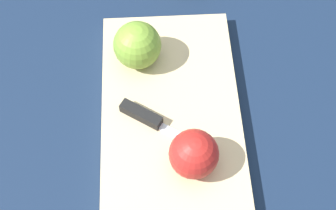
{
  "coord_description": "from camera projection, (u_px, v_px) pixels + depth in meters",
  "views": [
    {
      "loc": [
        0.33,
        0.0,
        0.62
      ],
      "look_at": [
        0.0,
        0.0,
        0.04
      ],
      "focal_mm": 50.0,
      "sensor_mm": 36.0,
      "label": 1
    }
  ],
  "objects": [
    {
      "name": "cutting_board",
      "position": [
        168.0,
        115.0,
        0.7
      ],
      "size": [
        0.38,
        0.23,
        0.02
      ],
      "color": "#D1B789",
      "rests_on": "ground_plane"
    },
    {
      "name": "ground_plane",
      "position": [
        168.0,
        119.0,
        0.71
      ],
      "size": [
        4.0,
        4.0,
        0.0
      ],
      "primitive_type": "plane",
      "color": "#14233D"
    },
    {
      "name": "knife",
      "position": [
        144.0,
        118.0,
        0.67
      ],
      "size": [
        0.08,
        0.13,
        0.02
      ],
      "rotation": [
        0.0,
        0.0,
        1.06
      ],
      "color": "silver",
      "rests_on": "cutting_board"
    },
    {
      "name": "apple_half_left",
      "position": [
        134.0,
        45.0,
        0.7
      ],
      "size": [
        0.07,
        0.07,
        0.07
      ],
      "rotation": [
        0.0,
        0.0,
        5.09
      ],
      "color": "olive",
      "rests_on": "cutting_board"
    },
    {
      "name": "apple_half_right",
      "position": [
        190.0,
        154.0,
        0.62
      ],
      "size": [
        0.07,
        0.07,
        0.07
      ],
      "rotation": [
        0.0,
        0.0,
        6.12
      ],
      "color": "red",
      "rests_on": "cutting_board"
    }
  ]
}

